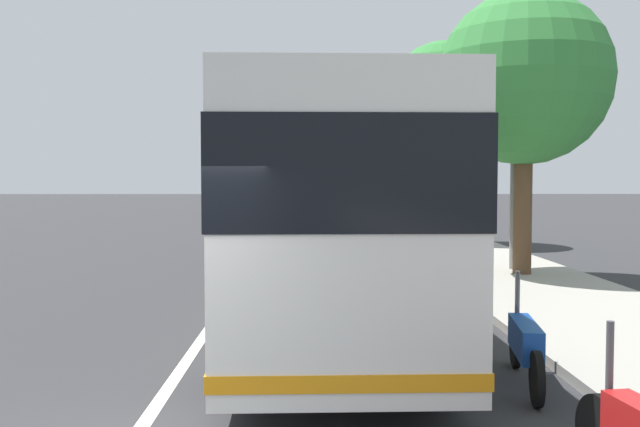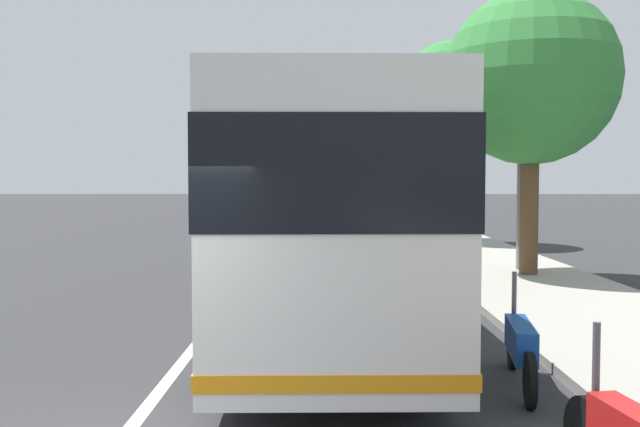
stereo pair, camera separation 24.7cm
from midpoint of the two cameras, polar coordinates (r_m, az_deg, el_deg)
name	(u,v)px [view 1 (the left image)]	position (r m, az deg, el deg)	size (l,w,h in m)	color
sidewalk_curb	(530,285)	(16.11, 16.22, -5.59)	(110.00, 3.60, 0.14)	#9E998E
lane_divider_line	(236,289)	(15.52, -7.30, -6.07)	(110.00, 0.16, 0.01)	silver
coach_bus	(325,205)	(11.35, -0.25, 0.70)	(10.69, 2.78, 3.46)	silver
motorcycle_mid_row	(525,345)	(8.58, 15.51, -10.25)	(2.15, 0.41, 1.24)	black
car_side_street	(317,207)	(41.34, -0.43, 0.49)	(4.60, 2.13, 1.57)	black
car_far_distant	(266,203)	(49.27, -4.57, 0.85)	(4.42, 2.05, 1.53)	red
roadside_tree_mid_block	(525,79)	(17.50, 15.87, 10.42)	(4.09, 4.09, 6.82)	brown
roadside_tree_far_block	(444,101)	(26.19, 9.78, 8.98)	(4.26, 4.26, 7.39)	brown
utility_pole	(518,102)	(18.32, 15.37, 8.71)	(0.31, 0.31, 8.62)	slate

